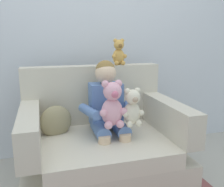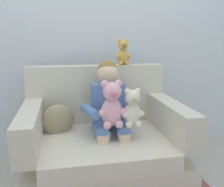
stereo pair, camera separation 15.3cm
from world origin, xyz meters
The scene contains 8 objects.
ground_plane centered at (0.00, 0.00, 0.00)m, with size 8.00×8.00×0.00m, color #ADA89E.
back_wall centered at (0.00, 0.72, 1.30)m, with size 6.00×0.10×2.60m, color silver.
armchair centered at (0.00, 0.04, 0.30)m, with size 1.21×0.88×0.92m.
seated_child centered at (0.06, 0.07, 0.62)m, with size 0.45×0.39×0.82m.
plush_pink centered at (0.05, -0.09, 0.68)m, with size 0.21×0.17×0.35m.
plush_cream centered at (0.20, -0.10, 0.65)m, with size 0.17×0.14×0.29m.
plush_honey_on_backrest centered at (0.24, 0.36, 1.03)m, with size 0.14×0.11×0.23m.
throw_pillow centered at (-0.35, 0.16, 0.51)m, with size 0.26×0.12×0.26m, color #998C66.
Camera 1 is at (-0.44, -1.77, 1.16)m, focal length 39.75 mm.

